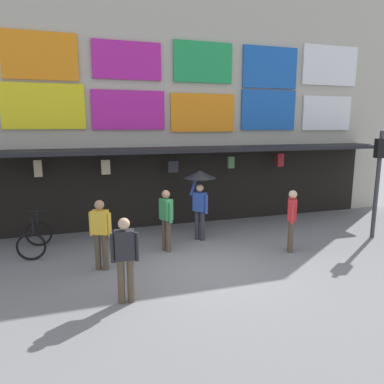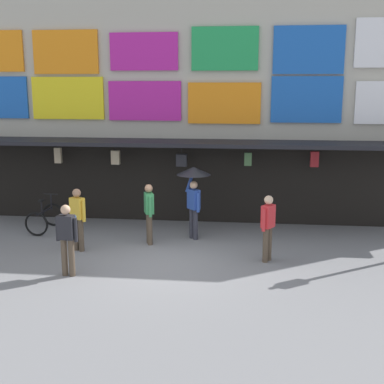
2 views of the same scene
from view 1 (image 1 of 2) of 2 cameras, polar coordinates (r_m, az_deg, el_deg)
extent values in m
plane|color=slate|center=(8.65, 2.65, -12.19)|extent=(80.00, 80.00, 0.00)
cube|color=#B2AD9E|center=(12.39, -4.78, 13.65)|extent=(18.00, 1.20, 8.00)
cube|color=black|center=(11.14, -3.16, 6.79)|extent=(15.30, 1.40, 0.12)
cube|color=orange|center=(11.61, -23.28, 19.51)|extent=(2.06, 0.08, 1.32)
cube|color=#B71E93|center=(11.67, -10.40, 20.11)|extent=(2.10, 0.08, 1.12)
cube|color=green|center=(12.26, 1.82, 20.14)|extent=(2.00, 0.08, 1.28)
cube|color=blue|center=(13.26, 12.48, 18.96)|extent=(2.07, 0.08, 1.38)
cube|color=white|center=(14.64, 21.33, 18.43)|extent=(2.31, 0.08, 1.39)
cube|color=yellow|center=(11.46, -22.75, 12.60)|extent=(2.30, 0.08, 1.31)
cube|color=#B71E93|center=(11.52, -10.15, 12.85)|extent=(2.27, 0.08, 1.20)
cube|color=orange|center=(12.10, 1.77, 12.61)|extent=(2.22, 0.08, 1.24)
cube|color=blue|center=(13.13, 12.22, 12.75)|extent=(2.10, 0.08, 1.37)
cube|color=white|center=(14.50, 20.86, 11.76)|extent=(2.08, 0.08, 1.25)
cylinder|color=black|center=(11.03, -23.66, 5.14)|extent=(0.02, 0.02, 0.16)
cube|color=tan|center=(11.06, -23.53, 3.50)|extent=(0.21, 0.13, 0.48)
cylinder|color=black|center=(10.87, -13.81, 5.56)|extent=(0.02, 0.02, 0.20)
cube|color=tan|center=(10.91, -13.73, 3.92)|extent=(0.26, 0.15, 0.43)
cylinder|color=black|center=(11.16, -3.13, 5.78)|extent=(0.02, 0.02, 0.27)
cube|color=#232328|center=(11.19, -3.12, 4.14)|extent=(0.32, 0.19, 0.37)
cylinder|color=black|center=(11.81, 6.28, 6.19)|extent=(0.02, 0.02, 0.20)
cube|color=#477042|center=(11.84, 6.26, 4.77)|extent=(0.21, 0.13, 0.39)
cylinder|color=black|center=(12.88, 14.04, 6.40)|extent=(0.02, 0.02, 0.16)
cube|color=maroon|center=(12.90, 13.97, 5.04)|extent=(0.24, 0.14, 0.46)
cube|color=black|center=(11.96, -3.91, 0.54)|extent=(15.30, 0.04, 2.50)
cylinder|color=#38383D|center=(11.83, 27.62, 0.93)|extent=(0.12, 0.12, 3.20)
cube|color=black|center=(11.72, 28.09, 6.23)|extent=(0.34, 0.31, 0.56)
sphere|color=red|center=(11.83, 27.85, 6.92)|extent=(0.15, 0.15, 0.15)
sphere|color=black|center=(11.84, 27.74, 5.67)|extent=(0.15, 0.15, 0.15)
torus|color=black|center=(10.90, -23.43, -6.18)|extent=(0.72, 0.11, 0.72)
torus|color=black|center=(9.87, -24.46, -8.00)|extent=(0.72, 0.11, 0.72)
cylinder|color=black|center=(10.31, -24.02, -5.72)|extent=(0.12, 0.99, 0.05)
cylinder|color=black|center=(10.11, -24.26, -5.05)|extent=(0.04, 0.04, 0.35)
cube|color=black|center=(10.07, -24.34, -4.01)|extent=(0.11, 0.21, 0.06)
cylinder|color=black|center=(10.71, -23.67, -4.15)|extent=(0.04, 0.04, 0.50)
cylinder|color=black|center=(10.66, -23.77, -2.85)|extent=(0.44, 0.07, 0.04)
cylinder|color=brown|center=(8.65, -13.78, -9.35)|extent=(0.14, 0.14, 0.88)
cylinder|color=brown|center=(8.72, -14.90, -9.25)|extent=(0.14, 0.14, 0.88)
cube|color=gold|center=(8.47, -14.57, -4.72)|extent=(0.42, 0.35, 0.56)
sphere|color=#A87A5B|center=(8.37, -14.70, -2.01)|extent=(0.22, 0.22, 0.22)
cylinder|color=gold|center=(8.40, -13.16, -5.13)|extent=(0.09, 0.09, 0.56)
cylinder|color=gold|center=(8.57, -15.93, -4.96)|extent=(0.09, 0.09, 0.56)
cylinder|color=brown|center=(9.72, -4.45, -6.82)|extent=(0.14, 0.14, 0.88)
cylinder|color=brown|center=(9.58, -3.84, -7.08)|extent=(0.14, 0.14, 0.88)
cube|color=#388E51|center=(9.45, -4.21, -2.79)|extent=(0.33, 0.41, 0.56)
sphere|color=#A87A5B|center=(9.36, -4.24, -0.35)|extent=(0.22, 0.22, 0.22)
cylinder|color=#388E51|center=(9.64, -4.94, -2.83)|extent=(0.09, 0.09, 0.56)
cylinder|color=#388E51|center=(9.29, -3.44, -3.34)|extent=(0.09, 0.09, 0.56)
cylinder|color=#2D2D38|center=(10.48, 1.67, -5.48)|extent=(0.14, 0.14, 0.88)
cylinder|color=#2D2D38|center=(10.56, 0.82, -5.34)|extent=(0.14, 0.14, 0.88)
cube|color=#28479E|center=(10.34, 1.26, -1.58)|extent=(0.40, 0.42, 0.56)
sphere|color=tan|center=(10.26, 1.26, 0.66)|extent=(0.22, 0.22, 0.22)
cylinder|color=#28479E|center=(10.25, 2.32, -1.99)|extent=(0.09, 0.09, 0.56)
cylinder|color=#28479E|center=(10.37, 0.22, 0.72)|extent=(0.23, 0.09, 0.48)
cylinder|color=#4C3823|center=(10.36, 0.22, 1.29)|extent=(0.02, 0.02, 0.55)
cone|color=black|center=(10.20, 1.27, 2.87)|extent=(0.96, 0.96, 0.22)
cylinder|color=brown|center=(7.09, -9.83, -13.83)|extent=(0.14, 0.14, 0.88)
cylinder|color=brown|center=(7.08, -11.33, -13.90)|extent=(0.14, 0.14, 0.88)
cube|color=#232328|center=(6.82, -10.79, -8.35)|extent=(0.38, 0.25, 0.56)
sphere|color=tan|center=(6.70, -10.91, -5.04)|extent=(0.22, 0.22, 0.22)
cylinder|color=#232328|center=(6.84, -8.91, -8.67)|extent=(0.09, 0.09, 0.56)
cylinder|color=#232328|center=(6.84, -12.64, -8.82)|extent=(0.09, 0.09, 0.56)
cube|color=#2D5693|center=(6.96, -10.83, -7.77)|extent=(0.29, 0.19, 0.40)
cylinder|color=brown|center=(10.03, 15.57, -6.62)|extent=(0.14, 0.14, 0.88)
cylinder|color=brown|center=(9.86, 15.62, -6.93)|extent=(0.14, 0.14, 0.88)
cube|color=red|center=(9.76, 15.81, -2.74)|extent=(0.37, 0.42, 0.56)
sphere|color=beige|center=(9.67, 15.93, -0.38)|extent=(0.22, 0.22, 0.22)
cylinder|color=red|center=(9.98, 15.73, -2.73)|extent=(0.09, 0.09, 0.56)
cylinder|color=red|center=(9.56, 15.86, -3.33)|extent=(0.09, 0.09, 0.56)
camera|label=2|loc=(6.45, 115.11, 4.13)|focal=47.33mm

